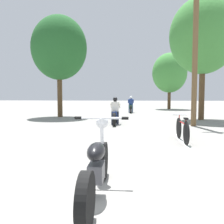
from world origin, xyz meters
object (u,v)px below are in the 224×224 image
at_px(roadside_tree_right_near, 203,36).
at_px(roadside_tree_left, 59,48).
at_px(roadside_tree_right_far, 170,73).
at_px(motorcycle_foreground, 97,165).
at_px(motorcycle_rider_lead, 115,114).
at_px(bicycle_parked, 182,130).
at_px(utility_pole, 195,54).
at_px(motorcycle_rider_far, 131,106).

height_order(roadside_tree_right_near, roadside_tree_left, roadside_tree_right_near).
height_order(roadside_tree_right_far, motorcycle_foreground, roadside_tree_right_far).
distance_m(roadside_tree_right_far, roadside_tree_left, 12.68).
height_order(motorcycle_rider_lead, bicycle_parked, motorcycle_rider_lead).
distance_m(roadside_tree_right_near, roadside_tree_right_far, 10.59).
bearing_deg(utility_pole, motorcycle_foreground, -113.12).
distance_m(motorcycle_rider_lead, motorcycle_rider_far, 7.87).
relative_size(roadside_tree_right_near, motorcycle_foreground, 3.21).
relative_size(roadside_tree_right_near, motorcycle_rider_far, 3.42).
bearing_deg(motorcycle_foreground, bicycle_parked, 63.44).
bearing_deg(roadside_tree_right_near, motorcycle_rider_lead, -151.96).
xyz_separation_m(utility_pole, bicycle_parked, (-1.31, -3.76, -2.89)).
height_order(utility_pole, motorcycle_rider_lead, utility_pole).
relative_size(utility_pole, motorcycle_rider_far, 3.12).
bearing_deg(motorcycle_rider_far, roadside_tree_right_near, -52.55).
height_order(roadside_tree_left, bicycle_parked, roadside_tree_left).
height_order(roadside_tree_right_far, bicycle_parked, roadside_tree_right_far).
bearing_deg(roadside_tree_right_far, motorcycle_foreground, -101.64).
bearing_deg(bicycle_parked, motorcycle_rider_far, 97.36).
bearing_deg(roadside_tree_left, bicycle_parked, -51.88).
bearing_deg(roadside_tree_right_far, motorcycle_rider_far, -126.55).
xyz_separation_m(utility_pole, roadside_tree_left, (-7.48, 4.10, 1.18)).
xyz_separation_m(utility_pole, roadside_tree_right_far, (1.04, 13.46, 0.41)).
xyz_separation_m(roadside_tree_right_far, motorcycle_rider_lead, (-4.66, -13.09, -3.15)).
distance_m(utility_pole, roadside_tree_right_far, 13.51).
bearing_deg(roadside_tree_right_far, bicycle_parked, -97.77).
distance_m(roadside_tree_right_near, motorcycle_rider_lead, 6.91).
distance_m(roadside_tree_right_far, motorcycle_rider_far, 7.26).
xyz_separation_m(motorcycle_foreground, motorcycle_rider_far, (0.49, 16.05, 0.08)).
distance_m(roadside_tree_right_far, motorcycle_rider_lead, 14.25).
bearing_deg(roadside_tree_right_near, bicycle_parked, -110.44).
relative_size(roadside_tree_left, bicycle_parked, 3.78).
bearing_deg(motorcycle_foreground, roadside_tree_right_far, 78.36).
xyz_separation_m(motorcycle_rider_lead, motorcycle_rider_far, (0.77, 7.84, 0.00)).
bearing_deg(motorcycle_rider_lead, motorcycle_rider_far, 84.39).
bearing_deg(motorcycle_rider_far, utility_pole, -70.83).
relative_size(roadside_tree_right_near, motorcycle_rider_lead, 3.36).
xyz_separation_m(roadside_tree_right_near, motorcycle_rider_lead, (-4.81, -2.56, -4.25)).
relative_size(utility_pole, motorcycle_rider_lead, 3.07).
bearing_deg(bicycle_parked, motorcycle_rider_lead, 119.25).
height_order(motorcycle_foreground, motorcycle_rider_far, motorcycle_rider_far).
relative_size(roadside_tree_right_near, roadside_tree_left, 1.07).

